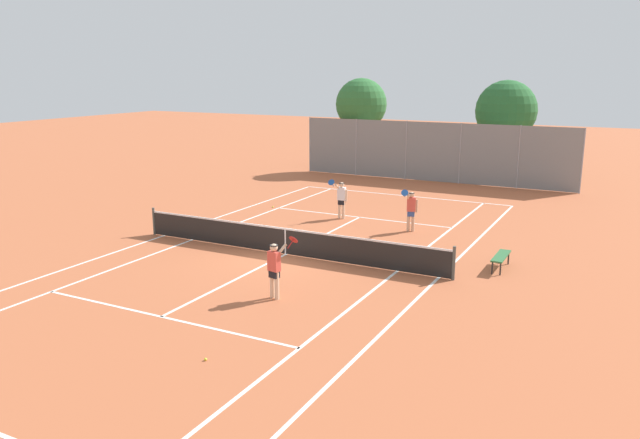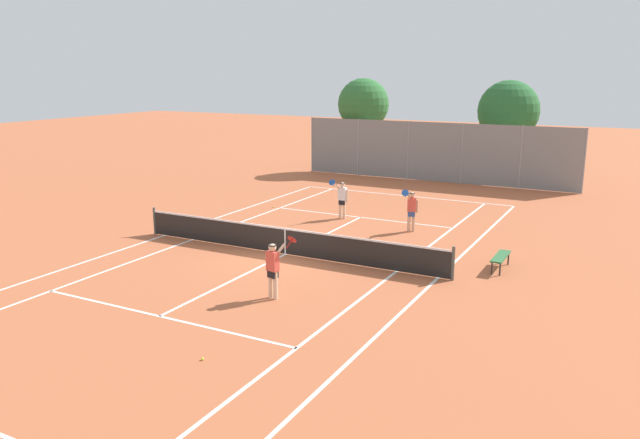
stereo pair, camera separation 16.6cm
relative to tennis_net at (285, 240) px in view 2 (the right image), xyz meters
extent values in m
plane|color=#B25B38|center=(0.00, 0.00, -0.51)|extent=(120.00, 120.00, 0.00)
cube|color=silver|center=(0.00, 11.90, -0.51)|extent=(11.00, 0.10, 0.01)
cube|color=silver|center=(-5.50, 0.00, -0.51)|extent=(0.10, 23.80, 0.01)
cube|color=silver|center=(5.50, 0.00, -0.51)|extent=(0.10, 23.80, 0.01)
cube|color=silver|center=(-4.13, 0.00, -0.51)|extent=(0.10, 23.80, 0.01)
cube|color=silver|center=(4.13, 0.00, -0.51)|extent=(0.10, 23.80, 0.01)
cube|color=silver|center=(0.00, -6.40, -0.51)|extent=(8.26, 0.10, 0.01)
cube|color=silver|center=(0.00, 6.40, -0.51)|extent=(8.26, 0.10, 0.01)
cube|color=silver|center=(0.00, 0.00, -0.51)|extent=(0.10, 12.80, 0.01)
cylinder|color=#474C47|center=(-5.95, 0.00, 0.03)|extent=(0.10, 0.10, 1.07)
cylinder|color=#474C47|center=(5.95, 0.00, 0.03)|extent=(0.10, 0.10, 1.07)
cube|color=black|center=(0.00, 0.00, -0.04)|extent=(11.90, 0.02, 0.89)
cube|color=white|center=(0.00, 0.00, 0.41)|extent=(11.90, 0.03, 0.06)
cube|color=white|center=(0.00, 0.00, -0.06)|extent=(0.05, 0.03, 0.89)
cylinder|color=beige|center=(1.84, -3.87, -0.10)|extent=(0.13, 0.13, 0.82)
cylinder|color=beige|center=(2.01, -3.91, -0.10)|extent=(0.13, 0.13, 0.82)
cube|color=black|center=(1.93, -3.89, 0.23)|extent=(0.31, 0.24, 0.24)
cube|color=#D84C3F|center=(1.93, -3.89, 0.59)|extent=(0.38, 0.27, 0.56)
sphere|color=beige|center=(1.93, -3.89, 0.98)|extent=(0.22, 0.22, 0.22)
cylinder|color=black|center=(1.93, -3.89, 1.05)|extent=(0.23, 0.23, 0.02)
cylinder|color=beige|center=(1.71, -3.84, 0.53)|extent=(0.08, 0.08, 0.52)
cylinder|color=beige|center=(2.08, -3.78, 0.88)|extent=(0.18, 0.46, 0.35)
cylinder|color=maroon|center=(2.27, -3.55, 1.04)|extent=(0.09, 0.25, 0.22)
cylinder|color=maroon|center=(2.29, -3.44, 1.15)|extent=(0.32, 0.25, 0.23)
cylinder|color=beige|center=(-0.52, 5.82, -0.10)|extent=(0.13, 0.13, 0.82)
cylinder|color=beige|center=(-0.70, 5.81, -0.10)|extent=(0.13, 0.13, 0.82)
cube|color=black|center=(-0.61, 5.82, 0.23)|extent=(0.29, 0.19, 0.24)
cube|color=white|center=(-0.61, 5.82, 0.59)|extent=(0.35, 0.21, 0.56)
sphere|color=beige|center=(-0.61, 5.82, 0.98)|extent=(0.22, 0.22, 0.22)
cylinder|color=black|center=(-0.61, 5.82, 1.05)|extent=(0.23, 0.23, 0.02)
cylinder|color=beige|center=(-0.39, 5.83, 0.53)|extent=(0.08, 0.08, 0.52)
cylinder|color=beige|center=(-0.73, 5.67, 0.88)|extent=(0.10, 0.46, 0.35)
cylinder|color=#1E4C99|center=(-0.85, 5.40, 1.04)|extent=(0.04, 0.25, 0.22)
cylinder|color=#1E4C99|center=(-0.84, 5.28, 1.15)|extent=(0.29, 0.21, 0.23)
cylinder|color=#D8A884|center=(2.88, 5.12, -0.10)|extent=(0.13, 0.13, 0.82)
cylinder|color=#D8A884|center=(2.71, 5.06, -0.10)|extent=(0.13, 0.13, 0.82)
cube|color=#334C8C|center=(2.79, 5.09, 0.23)|extent=(0.32, 0.26, 0.24)
cube|color=#D84C3F|center=(2.79, 5.09, 0.59)|extent=(0.39, 0.30, 0.56)
sphere|color=#D8A884|center=(2.79, 5.09, 0.98)|extent=(0.22, 0.22, 0.22)
cylinder|color=black|center=(2.79, 5.09, 1.05)|extent=(0.23, 0.23, 0.02)
cylinder|color=#D8A884|center=(3.00, 5.16, 0.53)|extent=(0.08, 0.08, 0.52)
cylinder|color=#D8A884|center=(2.72, 4.91, 0.88)|extent=(0.22, 0.46, 0.35)
cylinder|color=#1E4C99|center=(2.68, 4.62, 1.04)|extent=(0.11, 0.25, 0.22)
cylinder|color=#1E4C99|center=(2.71, 4.51, 1.15)|extent=(0.33, 0.28, 0.23)
sphere|color=#D1DB33|center=(-4.43, 6.35, -0.48)|extent=(0.07, 0.07, 0.07)
sphere|color=#D1DB33|center=(2.59, -7.91, -0.48)|extent=(0.07, 0.07, 0.07)
cube|color=#2D6638|center=(7.01, 1.77, -0.07)|extent=(0.36, 1.50, 0.05)
cylinder|color=#262626|center=(6.89, 1.13, -0.30)|extent=(0.05, 0.05, 0.41)
cylinder|color=#262626|center=(6.89, 2.41, -0.30)|extent=(0.05, 0.05, 0.41)
cylinder|color=#262626|center=(7.14, 1.13, -0.30)|extent=(0.05, 0.05, 0.41)
cylinder|color=#262626|center=(7.14, 2.41, -0.30)|extent=(0.05, 0.05, 0.41)
cylinder|color=gray|center=(-8.01, 16.70, 1.20)|extent=(0.08, 0.08, 3.43)
cylinder|color=gray|center=(-4.80, 16.70, 1.20)|extent=(0.08, 0.08, 3.43)
cylinder|color=gray|center=(-1.60, 16.70, 1.20)|extent=(0.08, 0.08, 3.43)
cylinder|color=gray|center=(1.60, 16.70, 1.20)|extent=(0.08, 0.08, 3.43)
cylinder|color=gray|center=(4.80, 16.70, 1.20)|extent=(0.08, 0.08, 3.43)
cylinder|color=gray|center=(8.01, 16.70, 1.20)|extent=(0.08, 0.08, 3.43)
cube|color=slate|center=(0.00, 16.70, 1.20)|extent=(16.02, 0.02, 3.39)
cylinder|color=brown|center=(-5.32, 18.54, 1.04)|extent=(0.25, 0.25, 3.09)
sphere|color=#2D6B33|center=(-5.32, 18.54, 3.71)|extent=(3.22, 3.22, 3.22)
sphere|color=#2D6B33|center=(-5.21, 18.44, 3.31)|extent=(2.13, 2.13, 2.13)
cylinder|color=brown|center=(3.33, 20.08, 0.84)|extent=(0.27, 0.27, 2.71)
sphere|color=#26602D|center=(3.33, 20.08, 3.45)|extent=(3.58, 3.58, 3.58)
sphere|color=#26602D|center=(2.88, 20.38, 3.00)|extent=(2.63, 2.63, 2.63)
camera|label=1|loc=(10.68, -18.01, 5.74)|focal=35.00mm
camera|label=2|loc=(10.82, -17.93, 5.74)|focal=35.00mm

